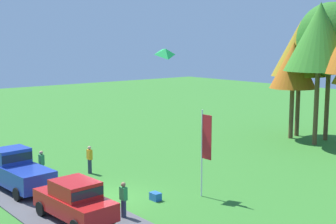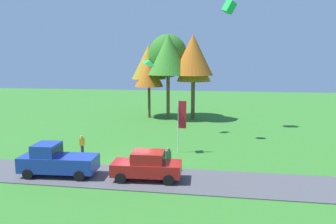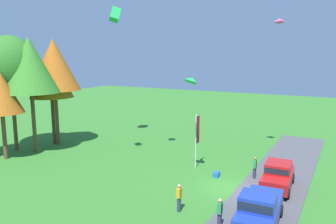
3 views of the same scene
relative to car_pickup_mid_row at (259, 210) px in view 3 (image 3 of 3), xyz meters
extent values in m
plane|color=#337528|center=(4.56, 3.11, -1.11)|extent=(120.00, 120.00, 0.00)
cube|color=#4C4C51|center=(4.56, 0.45, -1.08)|extent=(36.00, 4.40, 0.06)
cube|color=#1E389E|center=(0.20, 0.01, -0.21)|extent=(5.11, 2.22, 1.00)
cube|color=#1E389E|center=(-0.60, -0.04, 0.69)|extent=(1.61, 1.85, 0.80)
cube|color=#19232D|center=(-0.60, -0.04, 0.69)|extent=(1.64, 1.82, 0.44)
cylinder|color=black|center=(1.95, -0.78, -0.71)|extent=(0.69, 0.28, 0.68)
cylinder|color=black|center=(1.84, 1.02, -0.71)|extent=(0.69, 0.28, 0.68)
cube|color=red|center=(6.09, 0.19, -0.31)|extent=(4.49, 2.03, 0.80)
cube|color=red|center=(6.19, 0.19, 0.44)|extent=(2.08, 1.74, 0.70)
cube|color=#19232D|center=(6.19, 0.19, 0.44)|extent=(2.12, 1.71, 0.38)
cylinder|color=black|center=(4.64, -0.75, -0.71)|extent=(0.69, 0.28, 0.68)
cylinder|color=black|center=(4.55, 0.96, -0.71)|extent=(0.69, 0.28, 0.68)
cylinder|color=black|center=(7.63, -0.59, -0.71)|extent=(0.69, 0.28, 0.68)
cylinder|color=black|center=(7.54, 1.12, -0.71)|extent=(0.69, 0.28, 0.68)
cylinder|color=#2D334C|center=(7.21, 2.07, -0.67)|extent=(0.24, 0.24, 0.88)
cube|color=#2D8E47|center=(7.21, 2.07, 0.07)|extent=(0.36, 0.22, 0.60)
sphere|color=#9E7051|center=(7.21, 2.07, 0.49)|extent=(0.22, 0.22, 0.22)
cylinder|color=#2D334C|center=(-0.22, 4.65, -0.67)|extent=(0.24, 0.24, 0.88)
cube|color=orange|center=(-0.22, 4.65, 0.07)|extent=(0.36, 0.22, 0.60)
sphere|color=tan|center=(-0.22, 4.65, 0.49)|extent=(0.22, 0.22, 0.22)
cylinder|color=#2D334C|center=(-0.92, 1.85, -0.67)|extent=(0.24, 0.24, 0.88)
cube|color=#2D8E47|center=(-0.92, 1.85, 0.07)|extent=(0.36, 0.22, 0.60)
sphere|color=tan|center=(-0.92, 1.85, 0.49)|extent=(0.22, 0.22, 0.22)
cylinder|color=brown|center=(1.26, 22.96, 0.99)|extent=(0.36, 0.36, 4.19)
cone|color=#B25B19|center=(1.26, 22.96, 4.97)|extent=(3.77, 3.77, 3.77)
cylinder|color=brown|center=(3.52, 24.55, 1.81)|extent=(0.36, 0.36, 5.84)
ellipsoid|color=#2D7023|center=(3.52, 24.55, 7.09)|extent=(5.25, 5.25, 5.78)
cylinder|color=brown|center=(3.96, 22.33, 1.77)|extent=(0.36, 0.36, 5.76)
cone|color=#387F28|center=(3.96, 22.33, 7.24)|extent=(5.18, 5.18, 5.18)
cylinder|color=brown|center=(7.06, 22.64, 1.76)|extent=(0.36, 0.36, 5.73)
cone|color=#B25B19|center=(7.06, 22.64, 7.20)|extent=(5.15, 5.15, 5.15)
cylinder|color=brown|center=(7.15, 23.28, 1.35)|extent=(0.36, 0.36, 4.92)
cone|color=olive|center=(7.15, 23.28, 6.03)|extent=(4.43, 4.43, 4.43)
cylinder|color=silver|center=(7.23, 6.94, 1.18)|extent=(0.08, 0.08, 4.57)
cube|color=red|center=(7.58, 6.94, 2.09)|extent=(0.64, 0.04, 2.28)
cube|color=blue|center=(6.20, 4.71, -0.91)|extent=(0.56, 0.40, 0.40)
cube|color=green|center=(11.34, 18.06, 12.26)|extent=(1.73, 1.34, 1.72)
pyramid|color=green|center=(5.04, 6.33, 6.35)|extent=(1.24, 1.15, 0.67)
pyramid|color=#EA4C9E|center=(14.34, 2.22, 11.16)|extent=(1.09, 1.05, 0.47)
camera|label=1|loc=(24.18, -9.40, 6.90)|focal=50.00mm
camera|label=2|loc=(10.63, -19.41, 6.50)|focal=35.00mm
camera|label=3|loc=(-16.51, -3.63, 8.05)|focal=35.00mm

